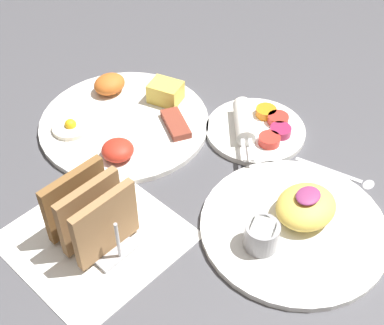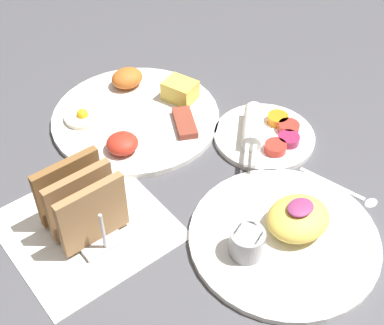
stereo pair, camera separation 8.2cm
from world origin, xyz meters
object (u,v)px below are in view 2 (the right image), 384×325
at_px(plate_condiments, 265,134).
at_px(toast_rack, 81,203).
at_px(plate_foreground, 284,233).
at_px(plate_breakfast, 137,113).

distance_m(plate_condiments, toast_rack, 0.34).
relative_size(plate_foreground, toast_rack, 2.31).
xyz_separation_m(plate_condiments, plate_foreground, (-0.13, -0.17, 0.00)).
bearing_deg(toast_rack, plate_breakfast, 38.85).
xyz_separation_m(plate_breakfast, toast_rack, (-0.20, -0.16, 0.04)).
relative_size(plate_condiments, toast_rack, 1.52).
relative_size(plate_breakfast, plate_condiments, 1.67).
height_order(plate_breakfast, plate_foreground, plate_foreground).
xyz_separation_m(plate_foreground, toast_rack, (-0.21, 0.19, 0.04)).
bearing_deg(plate_breakfast, toast_rack, -141.15).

